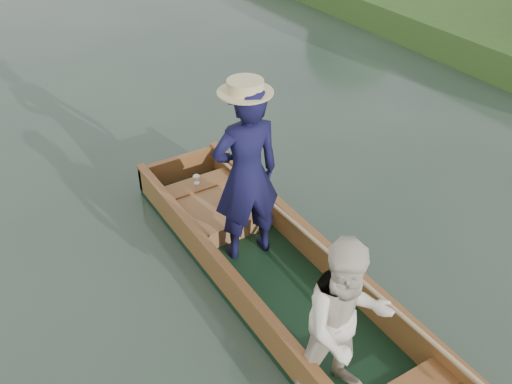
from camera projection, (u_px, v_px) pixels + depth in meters
ground at (287, 299)px, 5.73m from camera, size 120.00×120.00×0.00m
punt at (282, 255)px, 5.32m from camera, size 1.29×5.00×2.05m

